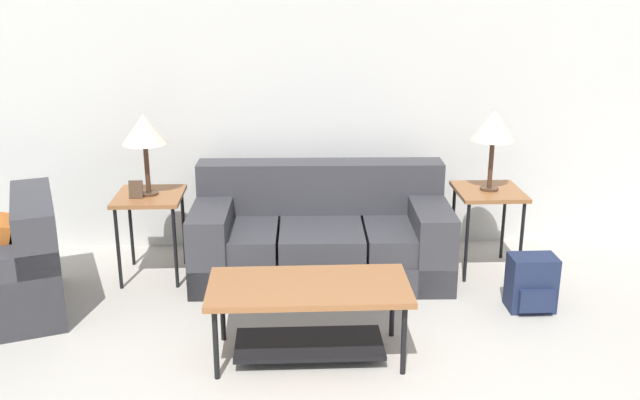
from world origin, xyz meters
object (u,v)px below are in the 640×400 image
object	(u,v)px
couch	(321,237)
coffee_table	(309,304)
side_table_right	(488,199)
side_table_left	(150,204)
table_lamp_left	(144,131)
backpack	(532,284)
table_lamp_right	(494,127)

from	to	relation	value
couch	coffee_table	distance (m)	1.27
coffee_table	couch	bearing A→B (deg)	83.93
coffee_table	side_table_right	distance (m)	1.91
coffee_table	side_table_left	size ratio (longest dim) A/B	1.83
coffee_table	table_lamp_left	xyz separation A→B (m)	(-1.15, 1.27, 0.79)
side_table_left	table_lamp_left	size ratio (longest dim) A/B	1.08
side_table_left	side_table_right	bearing A→B (deg)	0.00
side_table_left	side_table_right	distance (m)	2.56
side_table_right	side_table_left	bearing A→B (deg)	180.00
side_table_left	table_lamp_left	world-z (taller)	table_lamp_left
coffee_table	table_lamp_left	size ratio (longest dim) A/B	1.97
side_table_left	backpack	world-z (taller)	side_table_left
side_table_right	backpack	distance (m)	0.82
side_table_left	backpack	bearing A→B (deg)	-14.68
coffee_table	table_lamp_left	bearing A→B (deg)	132.07
coffee_table	table_lamp_left	distance (m)	1.88
side_table_left	backpack	xyz separation A→B (m)	(2.69, -0.70, -0.39)
side_table_left	table_lamp_right	size ratio (longest dim) A/B	1.08
side_table_right	table_lamp_left	size ratio (longest dim) A/B	1.08
side_table_right	table_lamp_left	bearing A→B (deg)	-180.00
couch	table_lamp_left	world-z (taller)	table_lamp_left
couch	coffee_table	size ratio (longest dim) A/B	1.63
coffee_table	table_lamp_right	xyz separation A→B (m)	(1.41, 1.27, 0.79)
coffee_table	table_lamp_right	distance (m)	2.05
side_table_right	table_lamp_right	xyz separation A→B (m)	(-0.00, -0.00, 0.56)
table_lamp_left	backpack	xyz separation A→B (m)	(2.69, -0.70, -0.95)
couch	table_lamp_left	size ratio (longest dim) A/B	3.20
table_lamp_left	couch	bearing A→B (deg)	-0.49
side_table_left	table_lamp_right	xyz separation A→B (m)	(2.56, -0.00, 0.56)
coffee_table	backpack	xyz separation A→B (m)	(1.55, 0.56, -0.16)
side_table_right	backpack	bearing A→B (deg)	-79.22
coffee_table	table_lamp_left	world-z (taller)	table_lamp_left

